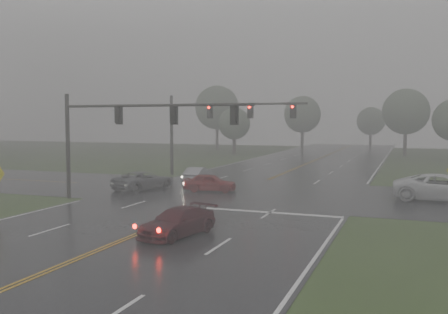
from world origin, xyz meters
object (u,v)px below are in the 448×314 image
at_px(sedan_silver, 198,183).
at_px(car_grey, 144,190).
at_px(sedan_maroon, 178,236).
at_px(signal_gantry_near, 120,125).
at_px(sedan_red, 210,192).
at_px(signal_gantry_far, 211,119).
at_px(pickup_white, 444,201).

xyz_separation_m(sedan_silver, car_grey, (-2.18, -5.65, 0.00)).
bearing_deg(sedan_maroon, signal_gantry_near, 149.16).
xyz_separation_m(sedan_red, signal_gantry_far, (-3.83, 9.59, 5.55)).
height_order(sedan_silver, signal_gantry_far, signal_gantry_far).
relative_size(sedan_red, car_grey, 0.77).
xyz_separation_m(sedan_red, car_grey, (-5.26, -0.93, 0.00)).
bearing_deg(signal_gantry_far, signal_gantry_near, -89.87).
distance_m(sedan_maroon, sedan_red, 14.70).
xyz_separation_m(pickup_white, signal_gantry_far, (-20.33, 8.29, 5.55)).
xyz_separation_m(sedan_maroon, pickup_white, (12.40, 15.42, 0.00)).
height_order(sedan_silver, pickup_white, pickup_white).
distance_m(pickup_white, signal_gantry_near, 22.33).
xyz_separation_m(sedan_maroon, car_grey, (-9.36, 13.18, 0.00)).
xyz_separation_m(sedan_red, signal_gantry_near, (-3.80, -6.47, 5.13)).
xyz_separation_m(sedan_silver, signal_gantry_near, (-0.72, -11.19, 5.13)).
bearing_deg(sedan_silver, signal_gantry_far, -84.96).
distance_m(sedan_maroon, signal_gantry_far, 25.61).
relative_size(sedan_silver, signal_gantry_far, 0.30).
height_order(sedan_maroon, pickup_white, pickup_white).
bearing_deg(sedan_silver, car_grey, 65.09).
height_order(signal_gantry_near, signal_gantry_far, signal_gantry_far).
height_order(sedan_maroon, car_grey, car_grey).
bearing_deg(car_grey, sedan_red, -152.78).
distance_m(car_grey, signal_gantry_near, 7.69).
bearing_deg(pickup_white, signal_gantry_near, 113.66).
bearing_deg(sedan_maroon, sedan_silver, 124.10).
bearing_deg(signal_gantry_far, sedan_silver, -81.19).
bearing_deg(sedan_red, signal_gantry_near, 138.82).
relative_size(sedan_maroon, signal_gantry_near, 0.33).
relative_size(sedan_maroon, car_grey, 0.86).
bearing_deg(signal_gantry_far, sedan_maroon, -71.51).
bearing_deg(sedan_red, sedan_maroon, -174.59).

